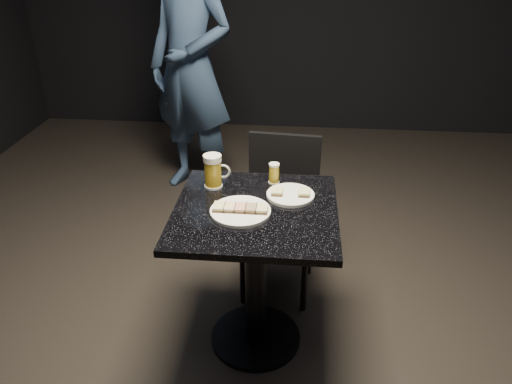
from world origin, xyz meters
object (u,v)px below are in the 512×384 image
Objects in this scene: patron at (191,67)px; chair at (281,205)px; plate_large at (240,211)px; table at (256,255)px; beer_tumbler at (274,173)px; beer_mug at (213,171)px; plate_small at (290,195)px.

chair is (0.70, -1.12, -0.44)m from patron.
table is at bearing 33.45° from plate_large.
beer_tumbler reaches higher than plate_large.
patron is 1.52m from beer_tumbler.
beer_mug reaches higher than plate_large.
beer_mug is at bearing -166.57° from beer_tumbler.
patron is at bearing 116.92° from plate_small.
plate_small is 0.37m from beer_mug.
plate_large reaches higher than table.
beer_mug is at bearing 123.77° from plate_large.
plate_large and plate_small have the same top height.
beer_mug is 0.54m from chair.
plate_small is 0.29× the size of table.
table is 0.39m from beer_tumbler.
patron is 19.22× the size of beer_tumbler.
chair is (-0.06, 0.36, -0.26)m from plate_small.
beer_tumbler reaches higher than table.
beer_tumbler is at bearing -36.93° from patron.
beer_mug is at bearing 138.63° from table.
plate_large is 0.14× the size of patron.
patron is 1.77m from table.
beer_tumbler is at bearing -96.54° from chair.
patron is at bearing 108.41° from plate_large.
chair reaches higher than table.
plate_small is (0.20, 0.16, 0.00)m from plate_large.
plate_large is 1.74m from patron.
plate_large is 1.20× the size of plate_small.
plate_large is 0.30× the size of chair.
plate_small is 0.25× the size of chair.
patron is at bearing 110.74° from table.
patron reaches higher than table.
patron is (-0.75, 1.48, 0.18)m from plate_small.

